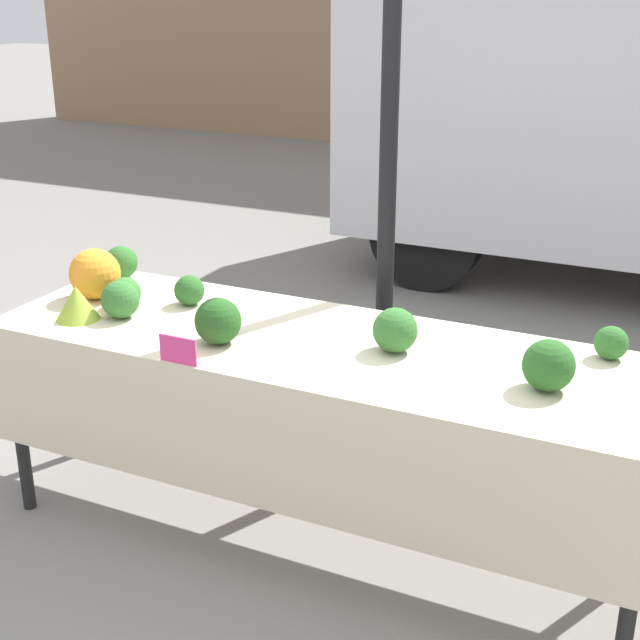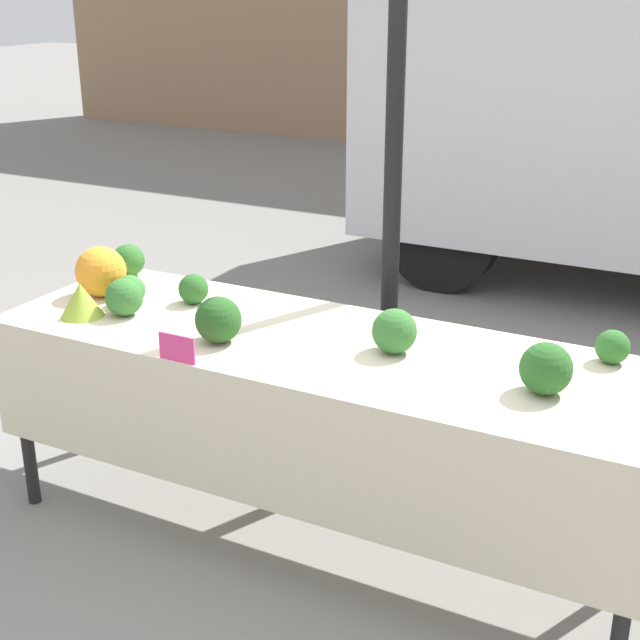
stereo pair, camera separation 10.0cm
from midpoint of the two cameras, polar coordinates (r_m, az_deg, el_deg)
The scene contains 14 objects.
ground_plane at distance 3.47m, azimuth -0.85°, elevation -13.61°, with size 40.00×40.00×0.00m, color gray.
tent_pole at distance 3.49m, azimuth 3.47°, elevation 8.92°, with size 0.07×0.07×2.48m.
market_table at distance 3.07m, azimuth -1.43°, elevation -3.44°, with size 2.38×0.76×0.79m.
orange_cauliflower at distance 3.59m, azimuth -14.98°, elevation 2.86°, with size 0.20×0.20×0.20m.
romanesco_head at distance 3.39m, azimuth -16.12°, elevation 1.06°, with size 0.16×0.16×0.13m.
broccoli_head_0 at distance 3.48m, azimuth -13.10°, elevation 1.75°, with size 0.12×0.12×0.12m.
broccoli_head_1 at distance 2.98m, azimuth 3.88°, elevation -0.66°, with size 0.15×0.15×0.15m.
broccoli_head_2 at distance 2.78m, azimuth 13.43°, elevation -2.85°, with size 0.16×0.16×0.16m.
broccoli_head_3 at distance 3.07m, azimuth -7.47°, elevation -0.07°, with size 0.16×0.16×0.16m.
broccoli_head_4 at distance 3.06m, azimuth 17.26°, elevation -1.41°, with size 0.11×0.11×0.11m.
broccoli_head_5 at distance 3.37m, azimuth -13.50°, elevation 1.28°, with size 0.14×0.14×0.14m.
broccoli_head_6 at distance 3.45m, azimuth -9.18°, elevation 1.88°, with size 0.12×0.12×0.12m.
broccoli_head_7 at distance 3.82m, azimuth -13.35°, elevation 3.61°, with size 0.14×0.14×0.14m.
price_sign at distance 2.94m, azimuth -10.04°, elevation -1.92°, with size 0.14×0.01×0.09m.
Camera 1 is at (1.21, -2.58, 1.98)m, focal length 50.00 mm.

